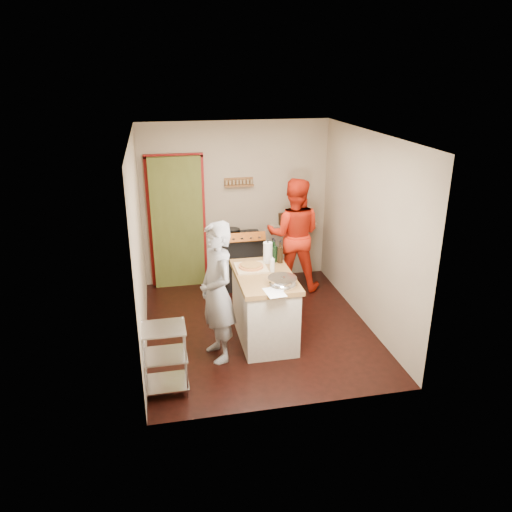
% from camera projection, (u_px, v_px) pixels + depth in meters
% --- Properties ---
extents(floor, '(3.50, 3.50, 0.00)m').
position_uv_depth(floor, '(258.00, 327.00, 6.88)').
color(floor, black).
rests_on(floor, ground).
extents(back_wall, '(3.00, 0.44, 2.60)m').
position_uv_depth(back_wall, '(196.00, 215.00, 7.98)').
color(back_wall, tan).
rests_on(back_wall, ground).
extents(left_wall, '(0.04, 3.50, 2.60)m').
position_uv_depth(left_wall, '(139.00, 246.00, 6.13)').
color(left_wall, tan).
rests_on(left_wall, ground).
extents(right_wall, '(0.04, 3.50, 2.60)m').
position_uv_depth(right_wall, '(367.00, 231.00, 6.69)').
color(right_wall, tan).
rests_on(right_wall, ground).
extents(ceiling, '(3.00, 3.50, 0.02)m').
position_uv_depth(ceiling, '(258.00, 134.00, 5.94)').
color(ceiling, white).
rests_on(ceiling, back_wall).
extents(stove, '(0.60, 0.63, 1.00)m').
position_uv_depth(stove, '(243.00, 260.00, 8.03)').
color(stove, black).
rests_on(stove, ground).
extents(wire_shelving, '(0.48, 0.40, 0.80)m').
position_uv_depth(wire_shelving, '(165.00, 356.00, 5.38)').
color(wire_shelving, silver).
rests_on(wire_shelving, ground).
extents(island, '(0.71, 1.32, 1.22)m').
position_uv_depth(island, '(265.00, 305.00, 6.44)').
color(island, beige).
rests_on(island, ground).
extents(person_stripe, '(0.56, 0.72, 1.73)m').
position_uv_depth(person_stripe, '(217.00, 293.00, 5.88)').
color(person_stripe, '#A5A5A9').
rests_on(person_stripe, ground).
extents(person_red, '(1.03, 0.91, 1.79)m').
position_uv_depth(person_red, '(294.00, 235.00, 7.81)').
color(person_red, red).
rests_on(person_red, ground).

